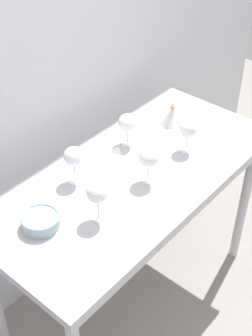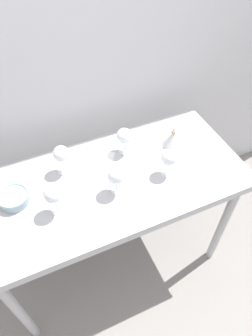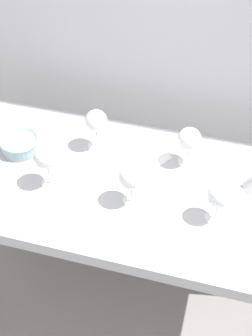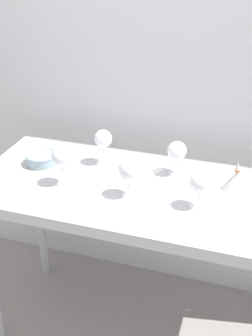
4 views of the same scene
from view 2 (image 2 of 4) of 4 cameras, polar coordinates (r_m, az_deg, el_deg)
ground_plane at (r=2.33m, az=-2.00°, el=-16.34°), size 6.00×6.00×0.00m
back_wall at (r=1.68m, az=-10.08°, el=18.90°), size 3.80×0.04×2.60m
steel_counter at (r=1.64m, az=-2.65°, el=-4.60°), size 1.40×0.65×0.90m
wine_glass_near_left at (r=1.38m, az=-13.41°, el=-4.79°), size 0.09×0.09×0.18m
wine_glass_near_right at (r=1.52m, az=8.06°, el=1.80°), size 0.08×0.08×0.16m
wine_glass_near_center at (r=1.43m, az=-1.89°, el=-1.40°), size 0.09×0.09×0.17m
wine_glass_far_left at (r=1.55m, az=-11.96°, el=2.46°), size 0.08×0.08×0.17m
wine_glass_far_right at (r=1.62m, az=-0.30°, el=5.87°), size 0.09×0.09×0.16m
tasting_sheet_upper at (r=1.63m, az=-5.44°, el=0.51°), size 0.25×0.27×0.00m
tasting_bowl at (r=1.55m, az=-20.21°, el=-5.24°), size 0.15×0.15×0.05m
decanter_funnel at (r=1.73m, az=8.66°, el=5.47°), size 0.11×0.11×0.13m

